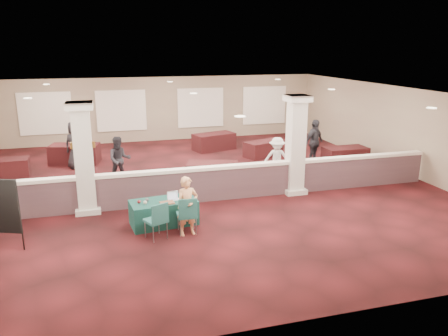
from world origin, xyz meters
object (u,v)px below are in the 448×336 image
object	(u,v)px
attendee_a	(120,160)
attendee_b	(277,159)
attendee_d	(76,145)
far_table_back_left	(75,154)
woman	(187,206)
far_table_front_center	(212,173)
far_table_front_right	(345,156)
conf_chair_main	(187,212)
far_table_front_left	(5,168)
far_table_back_right	(263,149)
attendee_c	(314,142)
near_table	(164,212)
far_table_back_center	(214,142)
conf_chair_side	(157,218)

from	to	relation	value
attendee_a	attendee_b	xyz separation A→B (m)	(5.45, -1.19, -0.05)
attendee_b	attendee_d	size ratio (longest dim) A/B	0.82
far_table_back_left	woman	bearing A→B (deg)	-69.20
far_table_front_center	far_table_front_right	bearing A→B (deg)	9.01
conf_chair_main	far_table_front_right	bearing A→B (deg)	36.18
far_table_front_center	attendee_b	distance (m)	2.37
attendee_b	attendee_d	xyz separation A→B (m)	(-7.00, 3.50, 0.17)
far_table_front_left	attendee_a	size ratio (longest dim) A/B	0.99
attendee_a	attendee_d	xyz separation A→B (m)	(-1.55, 2.31, 0.12)
far_table_back_left	far_table_front_right	bearing A→B (deg)	-16.63
far_table_front_center	attendee_a	xyz separation A→B (m)	(-3.13, 0.89, 0.47)
far_table_back_right	woman	bearing A→B (deg)	-123.34
woman	far_table_back_right	bearing A→B (deg)	47.84
far_table_front_center	attendee_b	size ratio (longest dim) A/B	1.14
far_table_back_left	attendee_c	bearing A→B (deg)	-17.22
near_table	far_table_front_right	world-z (taller)	far_table_front_right
far_table_back_right	attendee_a	xyz separation A→B (m)	(-6.20, -2.20, 0.49)
near_table	far_table_back_center	size ratio (longest dim) A/B	0.93
far_table_front_right	attendee_b	world-z (taller)	attendee_b
conf_chair_main	attendee_a	distance (m)	5.21
conf_chair_side	far_table_back_left	bearing A→B (deg)	81.67
far_table_front_left	far_table_front_center	world-z (taller)	far_table_front_center
near_table	attendee_a	size ratio (longest dim) A/B	1.06
far_table_back_left	far_table_back_right	xyz separation A→B (m)	(7.89, -1.00, -0.06)
far_table_back_left	far_table_back_right	distance (m)	7.95
far_table_back_left	far_table_back_right	bearing A→B (deg)	-7.24
far_table_back_center	attendee_b	bearing A→B (deg)	-79.14
far_table_back_left	far_table_back_center	world-z (taller)	far_table_back_left
conf_chair_side	attendee_c	distance (m)	8.86
woman	far_table_back_right	distance (m)	8.67
conf_chair_main	far_table_front_left	distance (m)	8.75
conf_chair_side	far_table_front_center	size ratio (longest dim) A/B	0.55
conf_chair_side	woman	world-z (taller)	woman
far_table_front_right	attendee_d	world-z (taller)	attendee_d
woman	attendee_c	bearing A→B (deg)	31.83
far_table_back_center	far_table_back_right	distance (m)	2.53
far_table_back_center	attendee_c	distance (m)	4.94
near_table	far_table_front_left	world-z (taller)	near_table
attendee_a	attendee_c	distance (m)	7.67
near_table	far_table_front_right	bearing A→B (deg)	21.36
far_table_back_center	attendee_c	world-z (taller)	attendee_c
woman	attendee_c	size ratio (longest dim) A/B	0.83
conf_chair_side	attendee_c	world-z (taller)	attendee_c
conf_chair_main	far_table_back_center	xyz separation A→B (m)	(3.00, 9.02, -0.20)
far_table_front_left	far_table_back_left	bearing A→B (deg)	30.47
attendee_b	attendee_c	distance (m)	2.68
conf_chair_side	attendee_b	size ratio (longest dim) A/B	0.62
far_table_front_right	far_table_back_left	bearing A→B (deg)	163.37
woman	attendee_b	bearing A→B (deg)	35.00
attendee_b	near_table	bearing A→B (deg)	-123.58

